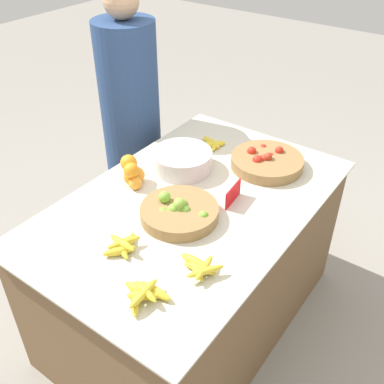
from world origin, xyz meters
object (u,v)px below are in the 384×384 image
(tomato_basket, at_px, (267,161))
(metal_bowl, at_px, (182,160))
(lime_bowl, at_px, (179,211))
(vendor_person, at_px, (132,131))
(price_sign, at_px, (233,194))

(tomato_basket, relative_size, metal_bowl, 1.22)
(lime_bowl, distance_m, vendor_person, 0.99)
(price_sign, relative_size, vendor_person, 0.09)
(lime_bowl, relative_size, vendor_person, 0.22)
(price_sign, bearing_deg, metal_bowl, 69.33)
(metal_bowl, height_order, vendor_person, vendor_person)
(tomato_basket, xyz_separation_m, vendor_person, (-0.02, 0.91, -0.10))
(metal_bowl, relative_size, vendor_person, 0.19)
(tomato_basket, bearing_deg, vendor_person, 91.45)
(lime_bowl, height_order, vendor_person, vendor_person)
(lime_bowl, bearing_deg, vendor_person, 54.43)
(tomato_basket, xyz_separation_m, price_sign, (-0.36, -0.02, 0.01))
(price_sign, xyz_separation_m, vendor_person, (0.34, 0.93, -0.11))
(tomato_basket, height_order, vendor_person, vendor_person)
(tomato_basket, xyz_separation_m, metal_bowl, (-0.27, 0.34, 0.02))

